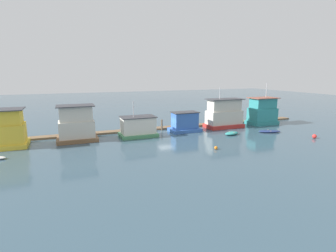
{
  "coord_description": "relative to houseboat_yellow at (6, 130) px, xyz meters",
  "views": [
    {
      "loc": [
        -15.38,
        -40.16,
        9.96
      ],
      "look_at": [
        0.0,
        -1.0,
        1.4
      ],
      "focal_mm": 28.0,
      "sensor_mm": 36.0,
      "label": 1
    }
  ],
  "objects": [
    {
      "name": "buoy_red",
      "position": [
        43.26,
        -11.71,
        -2.1
      ],
      "size": [
        0.65,
        0.65,
        0.65
      ],
      "primitive_type": "sphere",
      "color": "red",
      "rests_on": "ground_plane"
    },
    {
      "name": "mooring_post_far_right",
      "position": [
        19.72,
        2.45,
        -1.6
      ],
      "size": [
        0.3,
        0.3,
        1.64
      ],
      "primitive_type": "cylinder",
      "color": "#846B4C",
      "rests_on": "ground_plane"
    },
    {
      "name": "dinghy_navy",
      "position": [
        39.74,
        -5.87,
        -2.23
      ],
      "size": [
        4.03,
        2.56,
        0.38
      ],
      "color": "navy",
      "rests_on": "ground_plane"
    },
    {
      "name": "houseboat_yellow",
      "position": [
        0.0,
        0.0,
        0.0
      ],
      "size": [
        5.09,
        4.19,
        5.25
      ],
      "color": "gold",
      "rests_on": "ground_plane"
    },
    {
      "name": "dinghy_teal",
      "position": [
        32.73,
        -5.0,
        -2.17
      ],
      "size": [
        2.98,
        2.02,
        0.5
      ],
      "color": "teal",
      "rests_on": "ground_plane"
    },
    {
      "name": "buoy_orange",
      "position": [
        25.87,
        -11.3,
        -2.2
      ],
      "size": [
        0.45,
        0.45,
        0.45
      ],
      "primitive_type": "sphere",
      "color": "orange",
      "rests_on": "ground_plane"
    },
    {
      "name": "ground_plane",
      "position": [
        23.14,
        0.13,
        -2.43
      ],
      "size": [
        200.0,
        200.0,
        0.0
      ],
      "primitive_type": "plane",
      "color": "#385160"
    },
    {
      "name": "mooring_post_centre",
      "position": [
        36.26,
        2.45,
        -1.59
      ],
      "size": [
        0.28,
        0.28,
        1.68
      ],
      "primitive_type": "cylinder",
      "color": "brown",
      "rests_on": "ground_plane"
    },
    {
      "name": "dock_walkway",
      "position": [
        23.14,
        3.59,
        -2.28
      ],
      "size": [
        59.6,
        1.77,
        0.3
      ],
      "primitive_type": "cube",
      "color": "brown",
      "rests_on": "ground_plane"
    },
    {
      "name": "houseboat_green",
      "position": [
        18.21,
        -0.42,
        -0.88
      ],
      "size": [
        5.8,
        3.74,
        5.65
      ],
      "color": "#4C9360",
      "rests_on": "ground_plane"
    },
    {
      "name": "houseboat_blue",
      "position": [
        26.65,
        0.15,
        -0.87
      ],
      "size": [
        5.21,
        3.39,
        3.4
      ],
      "color": "#3866B7",
      "rests_on": "ground_plane"
    },
    {
      "name": "houseboat_brown",
      "position": [
        9.03,
        0.28,
        -0.01
      ],
      "size": [
        5.8,
        4.16,
        5.32
      ],
      "color": "brown",
      "rests_on": "ground_plane"
    },
    {
      "name": "houseboat_red",
      "position": [
        34.83,
        0.59,
        0.0
      ],
      "size": [
        6.94,
        3.54,
        7.5
      ],
      "color": "red",
      "rests_on": "ground_plane"
    },
    {
      "name": "mooring_post_far_left",
      "position": [
        23.27,
        2.45,
        -1.47
      ],
      "size": [
        0.31,
        0.31,
        1.9
      ],
      "primitive_type": "cylinder",
      "color": "brown",
      "rests_on": "ground_plane"
    },
    {
      "name": "houseboat_teal",
      "position": [
        43.63,
        0.55,
        -0.01
      ],
      "size": [
        5.5,
        3.72,
        8.05
      ],
      "color": "teal",
      "rests_on": "ground_plane"
    }
  ]
}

